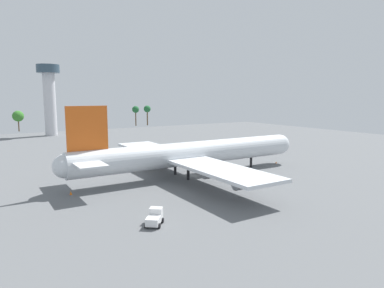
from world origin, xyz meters
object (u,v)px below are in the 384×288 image
(cargo_loader, at_px, (155,218))
(control_tower, at_px, (49,93))
(safety_cone_nose, at_px, (276,162))
(catering_truck, at_px, (218,149))
(safety_cone_tail, at_px, (71,193))
(cargo_airplane, at_px, (190,154))

(cargo_loader, bearing_deg, control_tower, 86.32)
(safety_cone_nose, bearing_deg, catering_truck, 95.84)
(catering_truck, relative_size, safety_cone_tail, 5.23)
(cargo_airplane, relative_size, catering_truck, 17.57)
(cargo_loader, xyz_separation_m, catering_truck, (50.94, 52.67, -0.13))
(cargo_airplane, xyz_separation_m, safety_cone_nose, (31.05, 0.45, -5.43))
(cargo_loader, relative_size, control_tower, 0.12)
(cargo_loader, relative_size, safety_cone_tail, 5.86)
(catering_truck, height_order, control_tower, control_tower)
(cargo_airplane, relative_size, safety_cone_tail, 91.84)
(catering_truck, xyz_separation_m, control_tower, (-41.82, 88.90, 20.69))
(catering_truck, bearing_deg, safety_cone_tail, -154.25)
(catering_truck, bearing_deg, cargo_airplane, -136.57)
(cargo_loader, distance_m, control_tower, 143.34)
(cargo_loader, distance_m, catering_truck, 73.27)
(cargo_airplane, distance_m, safety_cone_nose, 31.53)
(control_tower, bearing_deg, safety_cone_nose, -68.88)
(safety_cone_nose, xyz_separation_m, safety_cone_tail, (-61.12, -1.80, 0.06))
(cargo_loader, height_order, safety_cone_tail, cargo_loader)
(cargo_loader, xyz_separation_m, control_tower, (9.12, 141.57, 20.56))
(cargo_airplane, height_order, catering_truck, cargo_airplane)
(safety_cone_nose, xyz_separation_m, control_tower, (-44.52, 115.29, 21.42))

